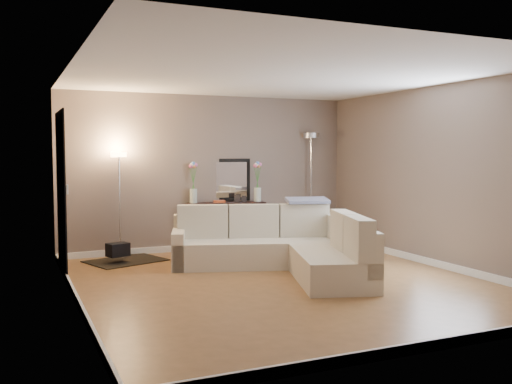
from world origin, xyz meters
name	(u,v)px	position (x,y,z in m)	size (l,w,h in m)	color
floor	(281,283)	(0.00, 0.00, -0.01)	(5.00, 5.50, 0.01)	brown
ceiling	(282,75)	(0.00, 0.00, 2.60)	(5.00, 5.50, 0.01)	white
wall_back	(209,173)	(0.00, 2.76, 1.30)	(5.00, 0.02, 2.60)	#78675C
wall_front	(433,195)	(0.00, -2.76, 1.30)	(5.00, 0.02, 2.60)	#78675C
wall_left	(72,185)	(-2.51, 0.00, 1.30)	(0.02, 5.50, 2.60)	#78675C
wall_right	(440,177)	(2.51, 0.00, 1.30)	(0.02, 5.50, 2.60)	#78675C
baseboard_back	(210,246)	(0.00, 2.73, 0.05)	(5.00, 0.03, 0.10)	white
baseboard_front	(428,346)	(0.00, -2.73, 0.05)	(5.00, 0.03, 0.10)	white
baseboard_left	(77,299)	(-2.48, 0.00, 0.05)	(0.03, 5.50, 0.10)	white
baseboard_right	(436,263)	(2.48, 0.00, 0.05)	(0.03, 5.50, 0.10)	white
doorway	(61,193)	(-2.48, 1.70, 1.10)	(0.02, 1.20, 2.20)	black
switch_plate	(67,189)	(-2.48, 0.85, 1.20)	(0.02, 0.08, 0.12)	white
sectional_sofa	(284,247)	(0.38, 0.69, 0.32)	(2.62, 3.02, 0.87)	beige
throw_blanket	(307,200)	(0.99, 1.13, 0.93)	(0.63, 0.36, 0.05)	gray
console_table	(221,223)	(0.15, 2.60, 0.45)	(1.35, 0.52, 0.81)	black
leaning_mirror	(224,180)	(0.25, 2.76, 1.18)	(0.92, 0.16, 0.73)	black
table_decor	(226,201)	(0.22, 2.55, 0.84)	(0.56, 0.16, 0.13)	#CD4E24
flower_vase_left	(193,186)	(-0.32, 2.66, 1.10)	(0.16, 0.14, 0.69)	silver
flower_vase_right	(257,185)	(0.78, 2.52, 1.10)	(0.16, 0.14, 0.69)	silver
floor_lamp_lit	(119,183)	(-1.55, 2.55, 1.16)	(0.30, 0.30, 1.65)	silver
floor_lamp_unlit	(311,166)	(1.88, 2.61, 1.41)	(0.30, 0.30, 1.99)	silver
charcoal_rug	(126,261)	(-1.53, 2.23, 0.01)	(1.07, 0.81, 0.01)	black
black_bag	(118,250)	(-1.67, 2.10, 0.21)	(0.30, 0.21, 0.20)	black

